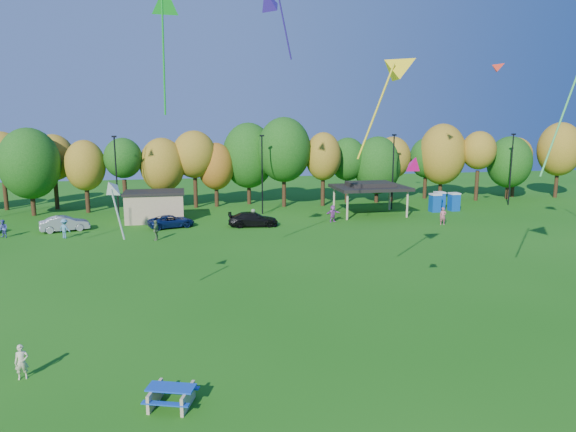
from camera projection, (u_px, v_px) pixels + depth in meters
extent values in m
plane|color=#19600F|center=(366.00, 388.00, 20.75)|extent=(160.00, 160.00, 0.00)
cylinder|color=black|center=(5.00, 193.00, 61.93)|extent=(0.50, 0.50, 4.12)
ellipsoid|color=olive|center=(1.00, 153.00, 61.05)|extent=(4.78, 4.78, 5.18)
cylinder|color=black|center=(33.00, 200.00, 58.27)|extent=(0.50, 0.50, 3.56)
ellipsoid|color=#144C0F|center=(29.00, 163.00, 57.52)|extent=(6.62, 6.62, 8.00)
cylinder|color=black|center=(56.00, 194.00, 62.48)|extent=(0.50, 0.50, 3.79)
ellipsoid|color=olive|center=(53.00, 157.00, 61.67)|extent=(4.94, 4.94, 5.58)
cylinder|color=black|center=(87.00, 199.00, 60.22)|extent=(0.50, 0.50, 3.34)
ellipsoid|color=olive|center=(85.00, 165.00, 59.51)|extent=(4.61, 4.61, 5.88)
cylinder|color=black|center=(125.00, 196.00, 60.87)|extent=(0.50, 0.50, 3.82)
ellipsoid|color=#144C0F|center=(123.00, 158.00, 60.06)|extent=(4.43, 4.43, 4.73)
cylinder|color=black|center=(164.00, 196.00, 62.42)|extent=(0.50, 0.50, 3.25)
ellipsoid|color=olive|center=(162.00, 165.00, 61.73)|extent=(5.33, 5.33, 6.53)
cylinder|color=black|center=(196.00, 192.00, 63.67)|extent=(0.50, 0.50, 3.96)
ellipsoid|color=olive|center=(194.00, 154.00, 62.83)|extent=(5.31, 5.31, 5.82)
cylinder|color=black|center=(217.00, 195.00, 64.53)|extent=(0.50, 0.50, 3.05)
ellipsoid|color=#995914|center=(216.00, 166.00, 63.88)|extent=(4.54, 4.54, 5.87)
cylinder|color=black|center=(249.00, 190.00, 66.46)|extent=(0.50, 0.50, 3.77)
ellipsoid|color=#144C0F|center=(249.00, 155.00, 65.66)|extent=(6.69, 6.69, 8.35)
cylinder|color=black|center=(284.00, 190.00, 64.33)|extent=(0.50, 0.50, 4.28)
ellipsoid|color=#144C0F|center=(284.00, 150.00, 63.42)|extent=(6.64, 6.64, 8.01)
cylinder|color=black|center=(323.00, 191.00, 65.05)|extent=(0.50, 0.50, 3.76)
ellipsoid|color=olive|center=(323.00, 156.00, 64.25)|extent=(4.49, 4.49, 6.02)
cylinder|color=black|center=(347.00, 189.00, 67.81)|extent=(0.50, 0.50, 3.43)
ellipsoid|color=#144C0F|center=(348.00, 159.00, 67.08)|extent=(4.77, 4.77, 5.63)
cylinder|color=black|center=(377.00, 191.00, 67.79)|extent=(0.50, 0.50, 2.95)
ellipsoid|color=#144C0F|center=(377.00, 165.00, 67.16)|extent=(6.14, 6.14, 7.54)
cylinder|color=black|center=(391.00, 188.00, 68.64)|extent=(0.50, 0.50, 3.52)
ellipsoid|color=olive|center=(393.00, 158.00, 67.89)|extent=(4.78, 4.78, 5.53)
cylinder|color=black|center=(425.00, 186.00, 71.37)|extent=(0.50, 0.50, 3.39)
ellipsoid|color=#144C0F|center=(426.00, 158.00, 70.65)|extent=(4.54, 4.54, 5.46)
cylinder|color=black|center=(440.00, 186.00, 70.43)|extent=(0.50, 0.50, 3.72)
ellipsoid|color=olive|center=(442.00, 154.00, 69.64)|extent=(6.32, 6.32, 8.24)
cylinder|color=black|center=(477.00, 186.00, 69.36)|extent=(0.50, 0.50, 4.06)
ellipsoid|color=olive|center=(479.00, 150.00, 68.50)|extent=(4.50, 4.50, 5.13)
cylinder|color=black|center=(507.00, 188.00, 70.97)|extent=(0.50, 0.50, 3.05)
ellipsoid|color=#144C0F|center=(509.00, 162.00, 70.32)|extent=(5.97, 5.97, 7.05)
cylinder|color=black|center=(513.00, 184.00, 72.80)|extent=(0.50, 0.50, 3.55)
ellipsoid|color=olive|center=(515.00, 155.00, 72.04)|extent=(4.60, 4.60, 4.99)
cylinder|color=black|center=(556.00, 183.00, 72.07)|extent=(0.50, 0.50, 4.07)
ellipsoid|color=olive|center=(559.00, 149.00, 71.21)|extent=(5.83, 5.83, 7.42)
cylinder|color=black|center=(117.00, 178.00, 55.67)|extent=(0.16, 0.16, 9.00)
cube|color=black|center=(114.00, 136.00, 54.85)|extent=(0.50, 0.25, 0.18)
cylinder|color=black|center=(262.00, 175.00, 58.85)|extent=(0.16, 0.16, 9.00)
cube|color=black|center=(262.00, 136.00, 58.03)|extent=(0.50, 0.25, 0.18)
cylinder|color=black|center=(393.00, 173.00, 62.02)|extent=(0.16, 0.16, 9.00)
cube|color=black|center=(394.00, 135.00, 61.20)|extent=(0.50, 0.25, 0.18)
cylinder|color=black|center=(511.00, 170.00, 65.19)|extent=(0.16, 0.16, 9.00)
cube|color=black|center=(514.00, 134.00, 64.37)|extent=(0.50, 0.25, 0.18)
cube|color=tan|center=(155.00, 207.00, 55.09)|extent=(6.00, 4.00, 3.00)
cube|color=black|center=(154.00, 192.00, 54.79)|extent=(6.30, 4.30, 0.25)
cylinder|color=tan|center=(347.00, 206.00, 55.78)|extent=(0.24, 0.24, 3.00)
cylinder|color=tan|center=(407.00, 204.00, 57.17)|extent=(0.24, 0.24, 3.00)
cylinder|color=tan|center=(334.00, 199.00, 60.60)|extent=(0.24, 0.24, 3.00)
cylinder|color=tan|center=(390.00, 198.00, 61.99)|extent=(0.24, 0.24, 3.00)
cube|color=black|center=(370.00, 188.00, 58.58)|extent=(8.20, 6.20, 0.35)
cube|color=black|center=(370.00, 184.00, 58.51)|extent=(5.00, 3.50, 0.45)
cube|color=#0C429F|center=(435.00, 203.00, 60.84)|extent=(1.10, 1.10, 2.00)
cube|color=silver|center=(435.00, 194.00, 60.64)|extent=(1.15, 1.15, 0.18)
cube|color=#0C429F|center=(439.00, 201.00, 62.45)|extent=(1.10, 1.10, 2.00)
cube|color=silver|center=(440.00, 192.00, 62.25)|extent=(1.15, 1.15, 0.18)
cube|color=#0C429F|center=(454.00, 202.00, 61.59)|extent=(1.10, 1.10, 2.00)
cube|color=silver|center=(454.00, 193.00, 61.39)|extent=(1.15, 1.15, 0.18)
cube|color=tan|center=(155.00, 396.00, 19.45)|extent=(0.59, 1.40, 0.72)
cube|color=tan|center=(188.00, 398.00, 19.29)|extent=(0.59, 1.40, 0.72)
cube|color=#1443B2|center=(171.00, 387.00, 19.30)|extent=(1.94, 1.29, 0.06)
cube|color=#1443B2|center=(165.00, 404.00, 18.75)|extent=(1.77, 0.82, 0.05)
cube|color=#1443B2|center=(177.00, 387.00, 19.96)|extent=(1.77, 0.82, 0.05)
imported|color=beige|center=(22.00, 362.00, 21.34)|extent=(0.61, 0.46, 1.50)
imported|color=#95959A|center=(65.00, 224.00, 50.13)|extent=(4.80, 2.74, 1.50)
imported|color=#0C1D4C|center=(171.00, 221.00, 51.87)|extent=(4.99, 3.32, 1.27)
imported|color=black|center=(253.00, 219.00, 52.45)|extent=(5.23, 2.48, 1.47)
imported|color=#A346A8|center=(333.00, 214.00, 54.70)|extent=(1.77, 0.97, 1.82)
imported|color=#C45C6E|center=(443.00, 216.00, 53.23)|extent=(0.79, 0.67, 1.83)
imported|color=#728B5F|center=(253.00, 217.00, 52.83)|extent=(0.77, 0.97, 1.74)
imported|color=#4F5AAF|center=(3.00, 229.00, 47.27)|extent=(1.04, 0.99, 1.69)
imported|color=teal|center=(65.00, 229.00, 47.07)|extent=(1.34, 1.18, 1.80)
imported|color=#60804E|center=(156.00, 230.00, 46.28)|extent=(0.76, 1.16, 1.84)
cone|color=yellow|center=(404.00, 66.00, 25.57)|extent=(2.22, 1.82, 2.08)
cylinder|color=yellow|center=(376.00, 112.00, 25.49)|extent=(1.80, 0.34, 4.73)
cylinder|color=green|center=(163.00, 51.00, 27.25)|extent=(0.26, 2.49, 6.61)
cylinder|color=#44C259|center=(563.00, 114.00, 27.18)|extent=(2.47, 0.48, 6.61)
cylinder|color=navy|center=(285.00, 27.00, 32.27)|extent=(1.16, 1.05, 3.79)
cone|color=#DD0C71|center=(414.00, 163.00, 23.24)|extent=(0.80, 1.05, 1.02)
cone|color=red|center=(500.00, 66.00, 46.44)|extent=(1.71, 1.57, 1.41)
cone|color=silver|center=(111.00, 187.00, 26.82)|extent=(1.33, 1.51, 1.25)
cylinder|color=silver|center=(118.00, 215.00, 26.33)|extent=(0.51, 1.08, 2.85)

